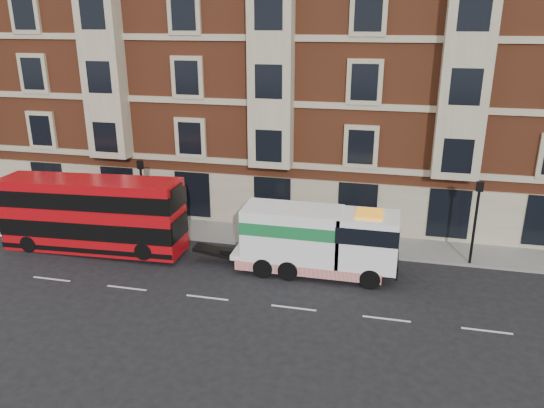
{
  "coord_description": "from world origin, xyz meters",
  "views": [
    {
      "loc": [
        7.69,
        -20.07,
        12.02
      ],
      "look_at": [
        2.1,
        4.0,
        3.31
      ],
      "focal_mm": 35.0,
      "sensor_mm": 36.0,
      "label": 1
    }
  ],
  "objects_px": {
    "double_decker_bus": "(92,213)",
    "tow_truck": "(315,240)",
    "box_van": "(12,212)",
    "pedestrian": "(24,197)"
  },
  "relations": [
    {
      "from": "double_decker_bus",
      "to": "box_van",
      "type": "relative_size",
      "value": 2.1
    },
    {
      "from": "double_decker_bus",
      "to": "pedestrian",
      "type": "xyz_separation_m",
      "value": [
        -7.62,
        4.33,
        -1.07
      ]
    },
    {
      "from": "tow_truck",
      "to": "pedestrian",
      "type": "relative_size",
      "value": 4.33
    },
    {
      "from": "double_decker_bus",
      "to": "box_van",
      "type": "bearing_deg",
      "value": 167.2
    },
    {
      "from": "tow_truck",
      "to": "pedestrian",
      "type": "bearing_deg",
      "value": 167.59
    },
    {
      "from": "box_van",
      "to": "double_decker_bus",
      "type": "bearing_deg",
      "value": -13.0
    },
    {
      "from": "tow_truck",
      "to": "box_van",
      "type": "relative_size",
      "value": 1.68
    },
    {
      "from": "pedestrian",
      "to": "box_van",
      "type": "bearing_deg",
      "value": -68.61
    },
    {
      "from": "double_decker_bus",
      "to": "tow_truck",
      "type": "distance_m",
      "value": 12.06
    },
    {
      "from": "box_van",
      "to": "pedestrian",
      "type": "distance_m",
      "value": 3.24
    }
  ]
}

